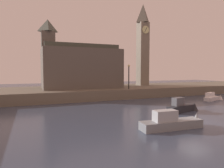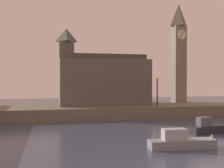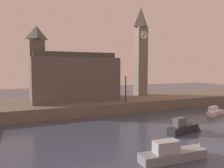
% 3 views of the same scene
% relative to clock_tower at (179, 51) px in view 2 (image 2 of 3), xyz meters
% --- Properties ---
extents(ground_plane, '(120.00, 120.00, 0.00)m').
position_rel_clock_tower_xyz_m(ground_plane, '(-7.51, -21.33, -9.61)').
color(ground_plane, '#384256').
extents(far_embankment, '(70.00, 12.00, 1.50)m').
position_rel_clock_tower_xyz_m(far_embankment, '(-7.51, -1.33, -8.86)').
color(far_embankment, '#6B6051').
rests_on(far_embankment, ground).
extents(clock_tower, '(2.07, 2.13, 15.65)m').
position_rel_clock_tower_xyz_m(clock_tower, '(0.00, 0.00, 0.00)').
color(clock_tower, slate).
rests_on(clock_tower, far_embankment).
extents(parliament_hall, '(12.68, 6.75, 10.84)m').
position_rel_clock_tower_xyz_m(parliament_hall, '(-12.90, -1.16, -4.51)').
color(parliament_hall, '#5B544C').
rests_on(parliament_hall, far_embankment).
extents(streetlamp, '(0.36, 0.36, 3.84)m').
position_rel_clock_tower_xyz_m(streetlamp, '(-6.05, -5.97, -5.71)').
color(streetlamp, black).
rests_on(streetlamp, far_embankment).
extents(boat_barge_dark, '(4.24, 1.74, 1.63)m').
position_rel_clock_tower_xyz_m(boat_barge_dark, '(-5.46, -17.61, -9.10)').
color(boat_barge_dark, '#232328').
rests_on(boat_barge_dark, ground).
extents(boat_cruiser_grey, '(5.53, 1.51, 1.72)m').
position_rel_clock_tower_xyz_m(boat_cruiser_grey, '(-10.27, -22.27, -9.14)').
color(boat_cruiser_grey, gray).
rests_on(boat_cruiser_grey, ground).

